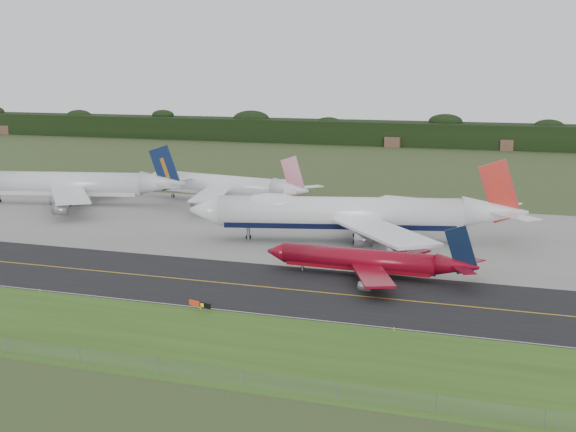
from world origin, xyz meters
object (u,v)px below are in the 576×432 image
(jet_red_737, at_px, (370,261))
(jet_ba_747, at_px, (352,213))
(jet_navy_gold, at_px, (72,184))
(jet_star_tail, at_px, (223,186))
(taxiway_sign, at_px, (200,304))

(jet_red_737, bearing_deg, jet_ba_747, 111.41)
(jet_navy_gold, relative_size, jet_star_tail, 1.17)
(jet_navy_gold, xyz_separation_m, jet_star_tail, (40.90, 16.62, -0.69))
(jet_ba_747, xyz_separation_m, jet_star_tail, (-49.61, 39.15, -1.48))
(jet_navy_gold, bearing_deg, jet_star_tail, 22.11)
(jet_red_737, relative_size, jet_star_tail, 0.72)
(jet_star_tail, height_order, taxiway_sign, jet_star_tail)
(jet_red_737, relative_size, taxiway_sign, 9.29)
(jet_ba_747, relative_size, taxiway_sign, 17.02)
(jet_ba_747, relative_size, jet_navy_gold, 1.12)
(jet_ba_747, distance_m, jet_navy_gold, 93.28)
(jet_ba_747, relative_size, jet_star_tail, 1.31)
(jet_red_737, distance_m, jet_star_tail, 91.92)
(jet_star_tail, bearing_deg, jet_ba_747, -38.28)
(jet_red_737, distance_m, jet_navy_gold, 114.56)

